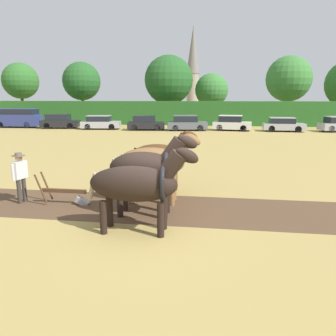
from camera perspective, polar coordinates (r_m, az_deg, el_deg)
name	(u,v)px	position (r m, az deg, el deg)	size (l,w,h in m)	color
ground_plane	(152,226)	(9.11, -2.77, -10.09)	(240.00, 240.00, 0.00)	#A88E4C
plowed_furrow_strip	(34,202)	(11.92, -22.26, -5.56)	(25.98, 2.84, 0.01)	brown
hedgerow	(201,113)	(42.04, 5.82, 9.48)	(71.09, 1.94, 2.97)	#286023
tree_far_left	(20,81)	(56.14, -24.30, 13.64)	(5.38, 5.38, 8.57)	#4C3823
tree_left	(82,81)	(50.16, -14.82, 14.38)	(5.40, 5.40, 8.40)	#4C3823
tree_center_left	(169,80)	(47.31, 0.13, 15.07)	(6.76, 6.76, 9.19)	#4C3823
tree_center	(212,90)	(48.61, 7.59, 13.30)	(4.72, 4.72, 6.83)	brown
tree_center_right	(289,79)	(48.66, 20.27, 14.35)	(6.09, 6.09, 8.93)	#423323
church_spire	(193,67)	(79.43, 4.36, 17.09)	(3.01, 3.01, 19.54)	gray
draft_horse_lead_left	(138,184)	(8.39, -5.31, -2.73)	(2.95, 0.97, 2.33)	black
draft_horse_lead_right	(147,168)	(9.55, -3.64, 0.01)	(2.72, 1.00, 2.50)	black
draft_horse_trail_left	(155,162)	(10.78, -2.34, 1.08)	(2.86, 1.02, 2.40)	brown
draft_horse_trail_right	(161,156)	(12.00, -1.27, 2.16)	(2.59, 0.87, 2.37)	#513319
plow	(68,195)	(11.28, -17.02, -4.46)	(1.75, 0.46, 1.13)	#4C331E
farmer_at_plow	(20,174)	(11.84, -24.35, -0.91)	(0.42, 0.64, 1.69)	#38332D
farmer_beside_team	(170,161)	(13.57, 0.33, 1.28)	(0.32, 0.61, 1.54)	#4C4C4C
parked_van	(17,118)	(42.29, -24.75, 7.96)	(5.21, 2.05, 2.18)	navy
parked_car_left	(60,121)	(39.33, -18.33, 7.70)	(4.39, 2.30, 1.60)	black
parked_car_center_left	(100,123)	(36.98, -11.69, 7.74)	(4.35, 2.23, 1.50)	#A8A8B2
parked_car_center	(146,123)	(35.46, -3.91, 7.80)	(4.11, 2.34, 1.54)	black
parked_car_center_right	(187,123)	(35.03, 3.24, 7.80)	(4.38, 2.45, 1.60)	#565B66
parked_car_right	(232,123)	(35.50, 11.02, 7.66)	(4.14, 2.39, 1.59)	silver
parked_car_far_right	(283,125)	(35.93, 19.41, 7.13)	(4.19, 1.99, 1.43)	#A8A8B2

